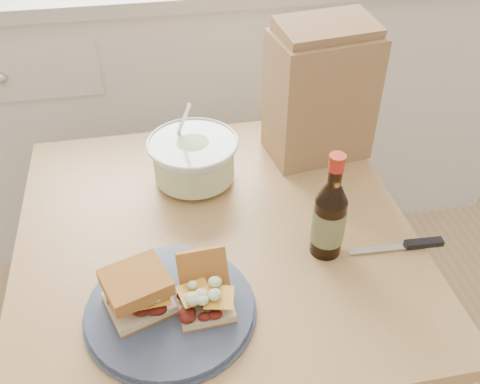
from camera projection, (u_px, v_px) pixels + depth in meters
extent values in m
cube|color=silver|center=(175.00, 101.00, 2.02)|extent=(2.40, 0.60, 0.90)
cube|color=tan|center=(216.00, 237.00, 1.14)|extent=(0.83, 0.83, 0.04)
cube|color=tan|center=(78.00, 252.00, 1.58)|extent=(0.06, 0.06, 0.65)
cube|color=tan|center=(315.00, 221.00, 1.68)|extent=(0.06, 0.06, 0.65)
cylinder|color=#3C4761|center=(170.00, 309.00, 0.95)|extent=(0.30, 0.30, 0.02)
cube|color=beige|center=(139.00, 303.00, 0.94)|extent=(0.13, 0.13, 0.02)
cube|color=gold|center=(137.00, 290.00, 0.92)|extent=(0.08, 0.08, 0.00)
cube|color=#B1712E|center=(136.00, 282.00, 0.90)|extent=(0.13, 0.13, 0.03)
cube|color=beige|center=(206.00, 305.00, 0.94)|extent=(0.10, 0.09, 0.02)
cube|color=gold|center=(205.00, 294.00, 0.92)|extent=(0.06, 0.06, 0.00)
cube|color=#B1712E|center=(203.00, 271.00, 0.96)|extent=(0.09, 0.07, 0.08)
cone|color=silver|center=(194.00, 161.00, 1.23)|extent=(0.20, 0.20, 0.11)
cylinder|color=#E9E9CC|center=(194.00, 163.00, 1.23)|extent=(0.18, 0.18, 0.07)
torus|color=silver|center=(193.00, 142.00, 1.19)|extent=(0.21, 0.21, 0.01)
cylinder|color=silver|center=(182.00, 124.00, 1.19)|extent=(0.04, 0.08, 0.14)
cylinder|color=black|center=(328.00, 226.00, 1.04)|extent=(0.06, 0.06, 0.13)
cone|color=black|center=(333.00, 192.00, 0.98)|extent=(0.06, 0.06, 0.04)
cylinder|color=black|center=(336.00, 172.00, 0.95)|extent=(0.03, 0.03, 0.06)
cylinder|color=red|center=(337.00, 165.00, 0.94)|extent=(0.03, 0.03, 0.02)
cylinder|color=#A9301F|center=(338.00, 157.00, 0.93)|extent=(0.03, 0.03, 0.01)
cylinder|color=#334020|center=(328.00, 224.00, 1.04)|extent=(0.07, 0.07, 0.08)
cube|color=silver|center=(381.00, 249.00, 1.08)|extent=(0.14, 0.02, 0.00)
cube|color=black|center=(424.00, 243.00, 1.08)|extent=(0.08, 0.02, 0.01)
cube|color=#8E6544|center=(320.00, 97.00, 1.26)|extent=(0.25, 0.19, 0.31)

